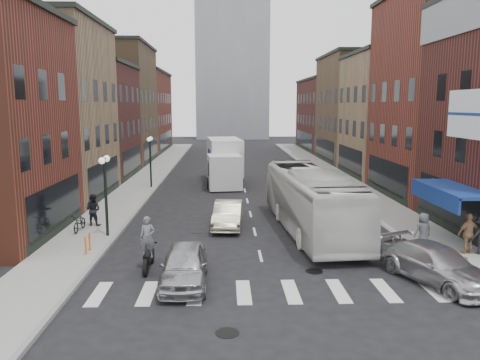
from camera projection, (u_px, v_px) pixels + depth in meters
name	position (u px, v px, depth m)	size (l,w,h in m)	color
ground	(262.00, 264.00, 19.59)	(160.00, 160.00, 0.00)	black
sidewalk_left	(146.00, 180.00, 41.01)	(3.00, 74.00, 0.15)	gray
sidewalk_right	(338.00, 179.00, 41.56)	(3.00, 74.00, 0.15)	gray
curb_left	(163.00, 181.00, 41.07)	(0.20, 74.00, 0.16)	gray
curb_right	(321.00, 180.00, 41.52)	(0.20, 74.00, 0.16)	gray
crosswalk_stripes	(269.00, 292.00, 16.63)	(12.00, 2.20, 0.01)	silver
bldg_left_mid_a	(28.00, 111.00, 31.94)	(10.30, 10.20, 12.30)	#8B6B4C
bldg_left_mid_b	(75.00, 121.00, 41.97)	(10.30, 10.20, 10.30)	#451F18
bldg_left_far_a	(105.00, 104.00, 52.59)	(10.30, 12.20, 13.30)	brown
bldg_left_far_b	(130.00, 112.00, 66.56)	(10.30, 16.20, 11.30)	#602A1B
bldg_right_mid_a	(460.00, 97.00, 32.75)	(10.30, 10.20, 14.30)	#602A1B
bldg_right_mid_b	(405.00, 115.00, 42.86)	(10.30, 10.20, 11.30)	#8B6B4C
bldg_right_far_a	(369.00, 109.00, 53.63)	(10.30, 12.20, 12.30)	brown
bldg_right_far_b	(339.00, 115.00, 67.61)	(10.30, 16.20, 10.30)	#451F18
awning_blue	(448.00, 190.00, 21.92)	(1.80, 5.00, 0.78)	navy
billboard_sign	(469.00, 116.00, 19.38)	(1.52, 3.00, 3.70)	black
distant_tower	(232.00, 11.00, 92.59)	(14.00, 14.00, 50.00)	#9399A0
streetlamp_near	(105.00, 181.00, 22.83)	(0.32, 1.22, 4.11)	black
streetlamp_far	(150.00, 152.00, 36.65)	(0.32, 1.22, 4.11)	black
bike_rack	(88.00, 244.00, 20.54)	(0.08, 0.68, 0.80)	#D8590C
box_truck	(224.00, 162.00, 39.25)	(3.21, 8.78, 3.72)	silver
motorcycle_rider	(148.00, 245.00, 18.69)	(0.60, 2.17, 2.21)	black
transit_bus	(311.00, 200.00, 24.40)	(2.76, 11.80, 3.29)	silver
sedan_left_near	(184.00, 265.00, 17.27)	(1.69, 4.19, 1.43)	#ABACB0
sedan_left_far	(228.00, 215.00, 25.35)	(1.48, 4.23, 1.39)	beige
curb_car	(436.00, 264.00, 17.42)	(1.95, 4.80, 1.39)	#B3B2B7
parked_bicycle	(80.00, 223.00, 24.07)	(0.58, 1.66, 0.87)	black
ped_left_solo	(93.00, 210.00, 25.12)	(0.84, 0.48, 1.72)	black
ped_right_b	(469.00, 233.00, 20.30)	(1.06, 0.53, 1.81)	#98724D
ped_right_c	(423.00, 231.00, 21.09)	(0.80, 0.52, 1.63)	#53565A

